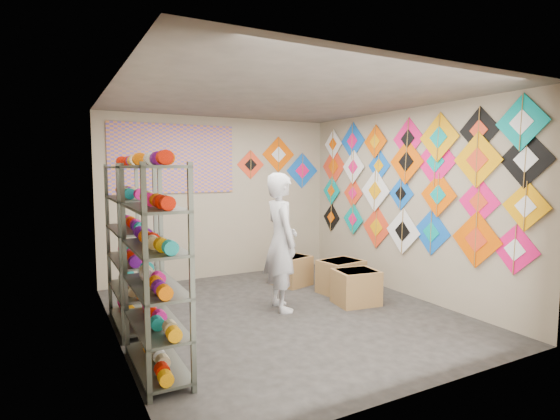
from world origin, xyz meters
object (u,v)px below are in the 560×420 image
carton_b (341,277)px  shelf_rack_back (131,246)px  shelf_rack_front (155,269)px  carton_c (291,270)px  carton_a (356,287)px  shopkeeper (281,242)px

carton_b → shelf_rack_back: bearing=171.8°
shelf_rack_front → carton_b: shelf_rack_front is taller
shelf_rack_front → carton_b: bearing=23.3°
carton_b → carton_c: 0.87m
carton_a → carton_c: (-0.29, 1.29, -0.00)m
shelf_rack_back → shopkeeper: 1.85m
shelf_rack_back → carton_c: bearing=16.1°
shelf_rack_front → carton_c: size_ratio=3.56×
shelf_rack_front → carton_c: bearing=38.6°
shelf_rack_front → carton_b: 3.32m
carton_b → carton_c: size_ratio=1.12×
shelf_rack_front → carton_c: (2.55, 2.03, -0.72)m
shopkeeper → shelf_rack_back: bearing=89.5°
shelf_rack_front → shelf_rack_back: size_ratio=1.00×
carton_b → carton_c: bearing=111.6°
shelf_rack_back → carton_c: 2.75m
shelf_rack_back → carton_c: (2.55, 0.73, -0.72)m
shelf_rack_front → shelf_rack_back: 1.30m
shelf_rack_back → carton_c: shelf_rack_back is taller
shelf_rack_back → carton_a: 2.98m
shelf_rack_front → shelf_rack_back: same height
shelf_rack_back → shopkeeper: shelf_rack_back is taller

